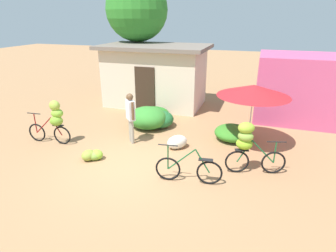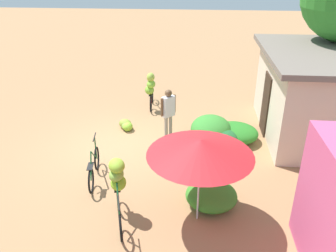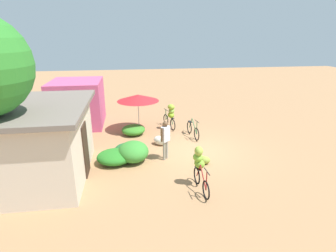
{
  "view_description": "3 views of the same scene",
  "coord_description": "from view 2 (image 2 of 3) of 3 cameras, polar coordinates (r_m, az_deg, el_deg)",
  "views": [
    {
      "loc": [
        3.18,
        -6.33,
        4.01
      ],
      "look_at": [
        0.72,
        1.14,
        0.92
      ],
      "focal_mm": 30.07,
      "sensor_mm": 36.0,
      "label": 1
    },
    {
      "loc": [
        9.26,
        2.34,
        5.44
      ],
      "look_at": [
        0.32,
        1.62,
        0.98
      ],
      "focal_mm": 37.18,
      "sensor_mm": 36.0,
      "label": 2
    },
    {
      "loc": [
        -11.07,
        2.96,
        5.13
      ],
      "look_at": [
        0.92,
        1.19,
        0.93
      ],
      "focal_mm": 28.63,
      "sensor_mm": 36.0,
      "label": 3
    }
  ],
  "objects": [
    {
      "name": "ground_plane",
      "position": [
        10.99,
        -8.31,
        -3.52
      ],
      "size": [
        60.0,
        60.0,
        0.0
      ],
      "primitive_type": "plane",
      "color": "#A2754D"
    },
    {
      "name": "building_low",
      "position": [
        12.05,
        21.96,
        4.97
      ],
      "size": [
        4.87,
        3.04,
        2.79
      ],
      "color": "beige",
      "rests_on": "ground"
    },
    {
      "name": "hedge_bush_front_left",
      "position": [
        11.35,
        10.88,
        -1.12
      ],
      "size": [
        1.33,
        1.49,
        0.56
      ],
      "primitive_type": "ellipsoid",
      "color": "#297925",
      "rests_on": "ground"
    },
    {
      "name": "hedge_bush_front_right",
      "position": [
        11.14,
        7.04,
        -0.56
      ],
      "size": [
        1.44,
        1.29,
        0.84
      ],
      "primitive_type": "ellipsoid",
      "color": "#378730",
      "rests_on": "ground"
    },
    {
      "name": "hedge_bush_mid",
      "position": [
        10.84,
        8.65,
        -2.15
      ],
      "size": [
        0.97,
        1.06,
        0.61
      ],
      "primitive_type": "ellipsoid",
      "color": "#236731",
      "rests_on": "ground"
    },
    {
      "name": "hedge_bush_by_door",
      "position": [
        8.53,
        7.11,
        -11.21
      ],
      "size": [
        1.22,
        1.24,
        0.51
      ],
      "primitive_type": "ellipsoid",
      "color": "#368026",
      "rests_on": "ground"
    },
    {
      "name": "market_umbrella",
      "position": [
        7.17,
        5.34,
        -3.53
      ],
      "size": [
        2.25,
        2.25,
        2.05
      ],
      "color": "beige",
      "rests_on": "ground"
    },
    {
      "name": "bicycle_leftmost",
      "position": [
        13.23,
        -2.86,
        6.19
      ],
      "size": [
        1.59,
        0.46,
        1.5
      ],
      "color": "black",
      "rests_on": "ground"
    },
    {
      "name": "bicycle_near_pile",
      "position": [
        9.45,
        -12.05,
        -6.71
      ],
      "size": [
        1.71,
        0.28,
        1.02
      ],
      "color": "black",
      "rests_on": "ground"
    },
    {
      "name": "bicycle_center_loaded",
      "position": [
        7.84,
        -8.25,
        -9.41
      ],
      "size": [
        1.58,
        0.55,
        1.45
      ],
      "color": "black",
      "rests_on": "ground"
    },
    {
      "name": "banana_pile_on_ground",
      "position": [
        12.01,
        -6.84,
        0.12
      ],
      "size": [
        0.65,
        0.58,
        0.32
      ],
      "color": "#7CA73D",
      "rests_on": "ground"
    },
    {
      "name": "produce_sack",
      "position": [
        9.89,
        -0.42,
        -5.39
      ],
      "size": [
        0.8,
        0.81,
        0.44
      ],
      "primitive_type": "ellipsoid",
      "rotation": [
        0.0,
        0.0,
        0.83
      ],
      "color": "silver",
      "rests_on": "ground"
    },
    {
      "name": "person_vendor",
      "position": [
        10.92,
        0.05,
        2.73
      ],
      "size": [
        0.42,
        0.44,
        1.71
      ],
      "color": "gray",
      "rests_on": "ground"
    }
  ]
}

